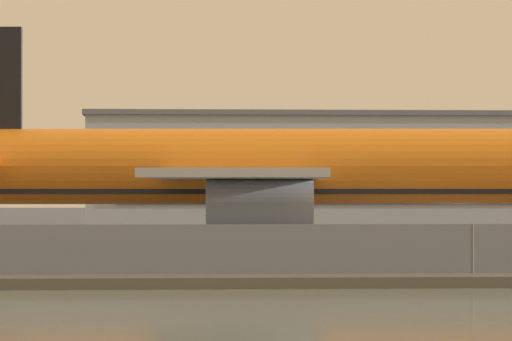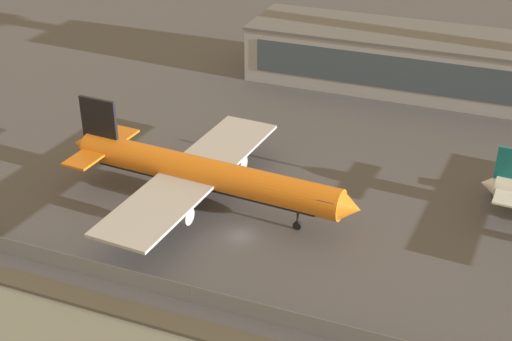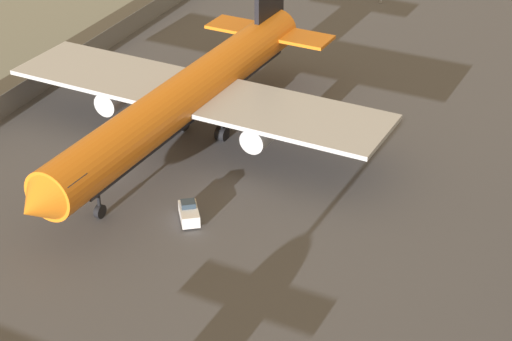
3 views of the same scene
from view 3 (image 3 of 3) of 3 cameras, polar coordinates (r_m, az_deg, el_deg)
The scene contains 3 objects.
ground_plane at distance 85.80m, azimuth -10.38°, elevation -0.03°, with size 500.00×500.00×0.00m, color #4C4C51.
cargo_jet_orange at distance 87.05m, azimuth -4.52°, elevation 5.00°, with size 48.65×41.68×14.48m.
baggage_tug at distance 76.74m, azimuth -4.49°, elevation -2.85°, with size 3.54×3.14×1.80m.
Camera 3 is at (60.34, 43.35, 42.90)m, focal length 60.00 mm.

